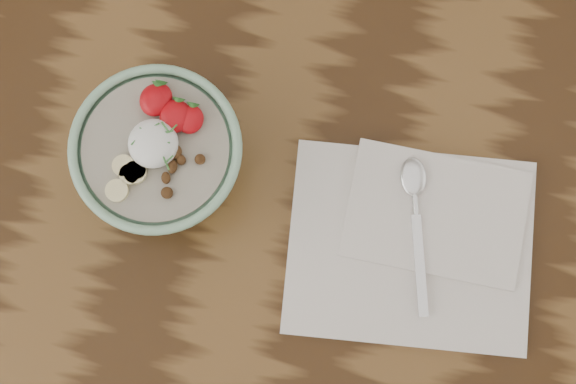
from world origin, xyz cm
name	(u,v)px	position (x,y,z in cm)	size (l,w,h in cm)	color
table	(191,142)	(0.00, 0.00, 65.70)	(160.00, 90.00, 75.00)	#37200D
breakfast_bowl	(161,155)	(-0.31, -5.00, 81.17)	(18.07, 18.07, 12.17)	#8ABA98
napkin	(415,240)	(28.90, -7.65, 75.70)	(29.48, 24.86, 1.68)	white
spoon	(415,199)	(27.83, -3.28, 77.06)	(6.55, 17.72, 0.93)	silver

